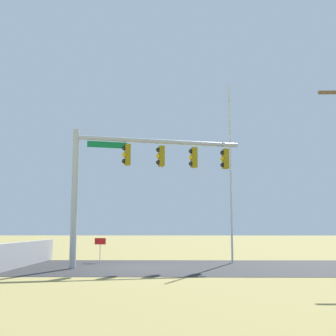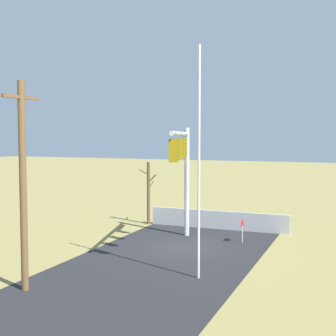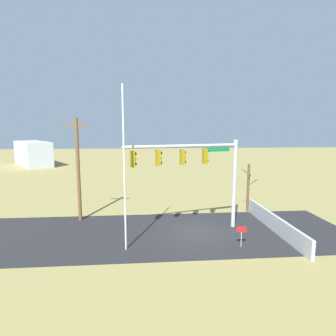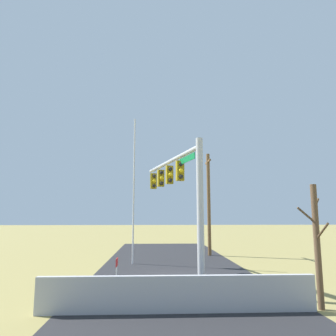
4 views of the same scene
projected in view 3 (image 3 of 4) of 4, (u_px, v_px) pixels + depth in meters
ground_plane at (198, 232)px, 18.25m from camera, size 160.00×160.00×0.00m
road_surface at (137, 234)px, 17.92m from camera, size 28.00×8.00×0.01m
sidewalk_corner at (247, 226)px, 19.37m from camera, size 6.00×6.00×0.01m
retaining_fence at (275, 223)px, 18.32m from camera, size 0.20×8.56×1.10m
signal_mast at (200, 165)px, 17.74m from camera, size 7.61×2.29×6.09m
flagpole at (124, 170)px, 14.95m from camera, size 0.10×0.10×9.16m
utility_pole at (78, 168)px, 20.07m from camera, size 1.90×0.26×7.61m
bare_tree at (248, 187)px, 22.59m from camera, size 1.27×1.02×3.96m
open_sign at (242, 232)px, 15.82m from camera, size 0.56×0.04×1.22m
distant_building at (33, 153)px, 51.35m from camera, size 10.05×12.07×4.48m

